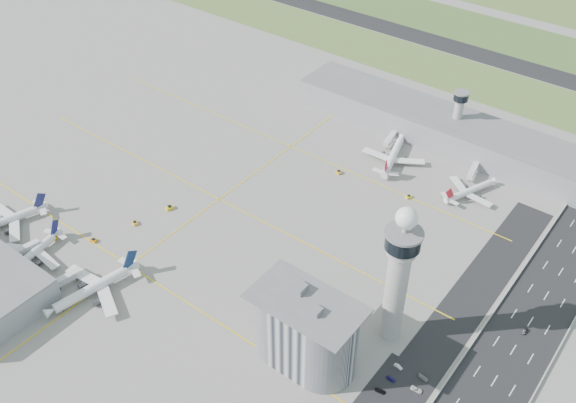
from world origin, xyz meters
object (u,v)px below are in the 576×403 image
Objects in this scene: tug_2 at (135,223)px; car_lot_10 at (416,390)px; admin_building at (306,330)px; airplane_near_b at (30,251)px; tug_1 at (94,240)px; control_tower at (399,271)px; jet_bridge_near_1 at (10,259)px; airplane_far_a at (394,151)px; car_lot_5 at (398,366)px; tug_4 at (339,172)px; airplane_near_a at (4,217)px; car_lot_3 at (380,391)px; car_lot_4 at (391,379)px; secondary_tower at (458,113)px; tug_3 at (170,207)px; tug_5 at (409,197)px; jet_bridge_far_1 at (476,166)px; jet_bridge_near_2 at (52,289)px; tug_0 at (54,237)px; jet_bridge_far_0 at (394,135)px; car_lot_11 at (423,378)px; airplane_far_b at (472,187)px; car_hw_1 at (525,331)px; airplane_near_c at (90,285)px.

tug_2 is 153.17m from car_lot_10.
tug_2 is (-111.30, 12.96, -14.40)m from admin_building.
tug_1 is at bearing 143.53° from airplane_near_b.
control_tower is 4.61× the size of jet_bridge_near_1.
airplane_far_a is 11.58× the size of car_lot_5.
tug_4 is 0.70× the size of car_lot_10.
airplane_near_b is at bearing 172.23° from tug_4.
airplane_near_a is 10.28× the size of car_lot_3.
airplane_far_a is 143.86m from car_lot_4.
jet_bridge_near_1 is at bearing -118.17° from secondary_tower.
airplane_far_a is (-17.70, -36.57, -13.03)m from secondary_tower.
tug_3 is 120.16m from tug_5.
admin_building is at bearing -10.00° from jet_bridge_far_1.
car_lot_5 is at bearing 5.31° from car_lot_4.
jet_bridge_near_2 is 3.86× the size of tug_0.
jet_bridge_far_0 reaches higher than car_lot_11.
tug_0 is 0.83× the size of car_lot_10.
airplane_far_b is (46.73, -2.55, -1.00)m from airplane_far_a.
airplane_far_a is 33.84m from tug_5.
tug_4 is (49.74, 75.94, -0.16)m from tug_3.
control_tower is at bearing -166.69° from airplane_far_a.
airplane_far_b is 187.29m from tug_1.
tug_2 is 0.82× the size of car_hw_1.
car_lot_3 is at bearing -65.57° from jet_bridge_near_1.
secondary_tower is at bearing -139.29° from jet_bridge_far_1.
jet_bridge_near_2 is 4.05× the size of car_lot_4.
airplane_far_a is at bearing -115.83° from secondary_tower.
airplane_far_a is at bearing 19.02° from jet_bridge_far_0.
admin_building is 11.13× the size of car_hw_1.
jet_bridge_far_0 is (-10.30, 18.57, -2.93)m from airplane_far_a.
jet_bridge_near_1 is at bearing -67.01° from airplane_near_c.
airplane_near_c is at bearing 107.46° from car_lot_4.
secondary_tower is 8.95× the size of car_lot_5.
car_lot_11 is (158.52, 25.80, -0.24)m from tug_1.
tug_2 is at bearing 100.64° from car_lot_11.
jet_bridge_far_1 reaches higher than car_lot_3.
jet_bridge_near_1 is at bearing 100.00° from jet_bridge_near_2.
tug_2 is at bearing 76.37° from car_lot_3.
secondary_tower is 7.67× the size of car_lot_11.
jet_bridge_near_2 is 3.37× the size of car_lot_11.
control_tower is 1.56× the size of airplane_far_a.
jet_bridge_near_1 and jet_bridge_far_1 have the same top height.
tug_4 is 127.31m from car_hw_1.
jet_bridge_near_2 is at bearing -151.10° from control_tower.
jet_bridge_far_0 is 4.80× the size of tug_1.
jet_bridge_near_2 is 3.87× the size of tug_3.
airplane_near_b is at bearing -153.68° from car_hw_1.
airplane_near_a is 2.90× the size of jet_bridge_far_1.
airplane_far_b is at bearing 159.52° from airplane_near_c.
car_lot_10 is at bearing 117.85° from airplane_near_a.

